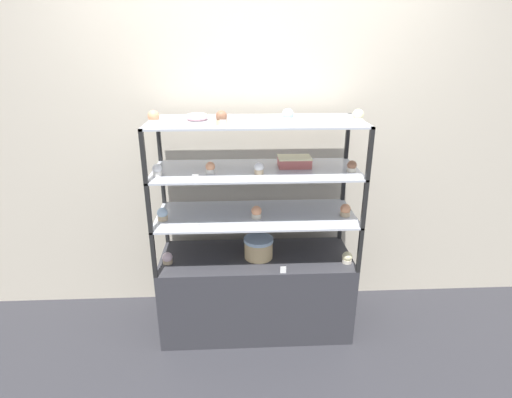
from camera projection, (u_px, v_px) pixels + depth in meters
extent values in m
plane|color=#2D2D33|center=(256.00, 324.00, 2.85)|extent=(20.00, 20.00, 0.00)
cube|color=beige|center=(253.00, 132.00, 2.76)|extent=(8.00, 0.05, 2.60)
cube|color=#333338|center=(256.00, 291.00, 2.75)|extent=(1.26, 0.49, 0.55)
cube|color=black|center=(166.00, 223.00, 2.79)|extent=(0.02, 0.02, 0.30)
cube|color=black|center=(341.00, 219.00, 2.85)|extent=(0.02, 0.02, 0.30)
cube|color=black|center=(154.00, 255.00, 2.36)|extent=(0.02, 0.02, 0.30)
cube|color=black|center=(360.00, 250.00, 2.41)|extent=(0.02, 0.02, 0.30)
cube|color=#B7BCC6|center=(256.00, 215.00, 2.55)|extent=(1.26, 0.49, 0.01)
cube|color=black|center=(163.00, 182.00, 2.69)|extent=(0.02, 0.02, 0.30)
cube|color=black|center=(344.00, 179.00, 2.74)|extent=(0.02, 0.02, 0.30)
cube|color=black|center=(149.00, 208.00, 2.25)|extent=(0.02, 0.02, 0.30)
cube|color=black|center=(365.00, 204.00, 2.31)|extent=(0.02, 0.02, 0.30)
cube|color=#B7BCC6|center=(256.00, 170.00, 2.45)|extent=(1.26, 0.49, 0.01)
cube|color=black|center=(159.00, 138.00, 2.58)|extent=(0.02, 0.02, 0.30)
cube|color=black|center=(348.00, 136.00, 2.64)|extent=(0.02, 0.02, 0.30)
cube|color=black|center=(143.00, 157.00, 2.14)|extent=(0.02, 0.02, 0.30)
cube|color=black|center=(370.00, 154.00, 2.20)|extent=(0.02, 0.02, 0.30)
cube|color=#B7BCC6|center=(256.00, 121.00, 2.34)|extent=(1.26, 0.49, 0.01)
cylinder|color=#DBBC84|center=(259.00, 249.00, 2.62)|extent=(0.19, 0.19, 0.12)
cylinder|color=silver|center=(259.00, 240.00, 2.59)|extent=(0.19, 0.19, 0.02)
cube|color=#C66660|center=(294.00, 162.00, 2.49)|extent=(0.20, 0.14, 0.05)
cube|color=#F4EAB2|center=(295.00, 158.00, 2.48)|extent=(0.20, 0.14, 0.01)
cylinder|color=#CCB28C|center=(168.00, 261.00, 2.56)|extent=(0.06, 0.06, 0.02)
sphere|color=silver|center=(167.00, 257.00, 2.55)|extent=(0.07, 0.07, 0.07)
cylinder|color=beige|center=(347.00, 261.00, 2.57)|extent=(0.06, 0.06, 0.02)
sphere|color=#F4EAB2|center=(347.00, 257.00, 2.56)|extent=(0.07, 0.07, 0.07)
cube|color=white|center=(283.00, 270.00, 2.44)|extent=(0.04, 0.00, 0.04)
cylinder|color=#CCB28C|center=(163.00, 218.00, 2.46)|extent=(0.06, 0.06, 0.03)
sphere|color=silver|center=(162.00, 213.00, 2.45)|extent=(0.07, 0.07, 0.07)
cylinder|color=beige|center=(257.00, 216.00, 2.49)|extent=(0.06, 0.06, 0.03)
sphere|color=#E5996B|center=(257.00, 211.00, 2.48)|extent=(0.07, 0.07, 0.07)
cylinder|color=#CCB28C|center=(345.00, 214.00, 2.52)|extent=(0.06, 0.06, 0.03)
sphere|color=#E5996B|center=(345.00, 209.00, 2.51)|extent=(0.07, 0.07, 0.07)
cube|color=white|center=(197.00, 227.00, 2.31)|extent=(0.04, 0.00, 0.04)
cylinder|color=white|center=(157.00, 173.00, 2.32)|extent=(0.05, 0.05, 0.03)
sphere|color=white|center=(157.00, 169.00, 2.31)|extent=(0.06, 0.06, 0.06)
cylinder|color=white|center=(210.00, 171.00, 2.37)|extent=(0.05, 0.05, 0.03)
sphere|color=#E5996B|center=(210.00, 166.00, 2.36)|extent=(0.06, 0.06, 0.06)
cylinder|color=#CCB28C|center=(259.00, 172.00, 2.36)|extent=(0.05, 0.05, 0.03)
sphere|color=white|center=(259.00, 167.00, 2.35)|extent=(0.06, 0.06, 0.06)
cylinder|color=beige|center=(352.00, 170.00, 2.39)|extent=(0.05, 0.05, 0.03)
sphere|color=#8C5B42|center=(352.00, 165.00, 2.38)|extent=(0.06, 0.06, 0.06)
cube|color=white|center=(196.00, 178.00, 2.21)|extent=(0.04, 0.00, 0.04)
cylinder|color=white|center=(154.00, 122.00, 2.21)|extent=(0.06, 0.06, 0.03)
sphere|color=#E5996B|center=(154.00, 116.00, 2.20)|extent=(0.06, 0.06, 0.06)
cylinder|color=#CCB28C|center=(222.00, 122.00, 2.21)|extent=(0.06, 0.06, 0.03)
sphere|color=#8C5B42|center=(221.00, 116.00, 2.19)|extent=(0.06, 0.06, 0.06)
cylinder|color=white|center=(288.00, 120.00, 2.28)|extent=(0.06, 0.06, 0.03)
sphere|color=silver|center=(288.00, 114.00, 2.27)|extent=(0.06, 0.06, 0.06)
cylinder|color=white|center=(358.00, 120.00, 2.26)|extent=(0.06, 0.06, 0.03)
sphere|color=#F4EAB2|center=(358.00, 115.00, 2.25)|extent=(0.06, 0.06, 0.06)
cube|color=white|center=(223.00, 124.00, 2.11)|extent=(0.04, 0.00, 0.04)
torus|color=#EFB2BC|center=(197.00, 117.00, 2.34)|extent=(0.13, 0.13, 0.04)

